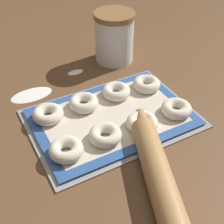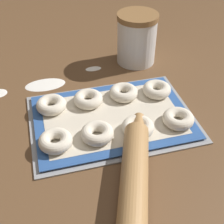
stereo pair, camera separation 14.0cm
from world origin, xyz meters
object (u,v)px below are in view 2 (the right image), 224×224
object	(u,v)px
bagel_back_far_left	(51,105)
bagel_front_far_right	(178,119)
bagel_back_far_right	(157,89)
flour_canister	(137,38)
baking_tray	(112,118)
bagel_front_mid_right	(138,127)
bagel_front_mid_left	(97,133)
rolling_pin	(136,181)
bagel_front_far_left	(55,141)
bagel_back_mid_right	(124,92)
bagel_back_mid_left	(88,99)

from	to	relation	value
bagel_back_far_left	bagel_front_far_right	bearing A→B (deg)	-24.59
bagel_front_far_right	bagel_back_far_right	world-z (taller)	same
flour_canister	baking_tray	bearing A→B (deg)	-119.73
bagel_front_mid_right	flour_canister	bearing A→B (deg)	72.52
bagel_front_mid_left	bagel_back_far_left	bearing A→B (deg)	124.33
bagel_front_mid_right	bagel_front_far_right	xyz separation A→B (m)	(0.10, 0.00, 0.00)
flour_canister	rolling_pin	size ratio (longest dim) A/B	0.42
bagel_back_far_right	rolling_pin	distance (m)	0.32
bagel_front_far_left	flour_canister	world-z (taller)	flour_canister
rolling_pin	flour_canister	bearing A→B (deg)	71.75
bagel_front_mid_left	bagel_back_far_left	xyz separation A→B (m)	(-0.09, 0.13, 0.00)
bagel_front_far_left	bagel_front_mid_left	size ratio (longest dim) A/B	1.00
bagel_front_far_right	rolling_pin	size ratio (longest dim) A/B	0.21
bagel_front_mid_left	bagel_front_mid_right	size ratio (longest dim) A/B	1.00
bagel_front_far_right	bagel_back_mid_right	size ratio (longest dim) A/B	1.00
bagel_front_far_right	baking_tray	bearing A→B (deg)	156.18
bagel_front_far_left	rolling_pin	bearing A→B (deg)	-47.89
bagel_front_far_left	bagel_front_far_right	distance (m)	0.30
bagel_front_mid_left	bagel_front_mid_right	xyz separation A→B (m)	(0.10, -0.00, 0.00)
bagel_back_mid_right	flour_canister	world-z (taller)	flour_canister
bagel_front_mid_right	bagel_back_mid_right	xyz separation A→B (m)	(0.01, 0.14, 0.00)
bagel_front_mid_left	flour_canister	world-z (taller)	flour_canister
baking_tray	bagel_back_far_right	bearing A→B (deg)	23.18
bagel_front_mid_right	bagel_back_far_left	bearing A→B (deg)	143.88
bagel_front_far_left	bagel_back_mid_right	bearing A→B (deg)	34.23
bagel_front_mid_right	bagel_back_far_right	distance (m)	0.16
flour_canister	bagel_back_mid_left	bearing A→B (deg)	-135.38
bagel_back_mid_right	flour_canister	bearing A→B (deg)	62.77
bagel_back_mid_left	bagel_front_far_left	bearing A→B (deg)	-127.63
baking_tray	bagel_back_far_left	size ratio (longest dim) A/B	5.33
bagel_front_mid_left	bagel_back_mid_right	bearing A→B (deg)	52.62
bagel_back_mid_right	bagel_back_far_right	world-z (taller)	same
bagel_front_far_left	baking_tray	bearing A→B (deg)	23.57
bagel_front_far_left	bagel_front_far_right	bearing A→B (deg)	-0.20
bagel_back_mid_right	rolling_pin	xyz separation A→B (m)	(-0.06, -0.29, 0.00)
bagel_front_mid_left	bagel_back_mid_left	size ratio (longest dim) A/B	1.00
bagel_front_far_left	bagel_back_mid_left	world-z (taller)	same
bagel_back_mid_left	bagel_back_mid_right	world-z (taller)	same
bagel_back_mid_left	baking_tray	bearing A→B (deg)	-55.31
bagel_back_mid_left	bagel_back_mid_right	distance (m)	0.10
baking_tray	bagel_back_far_right	xyz separation A→B (m)	(0.14, 0.06, 0.02)
bagel_front_far_right	bagel_back_far_left	distance (m)	0.32
bagel_front_mid_right	bagel_back_mid_right	size ratio (longest dim) A/B	1.00
bagel_front_far_left	bagel_back_far_left	size ratio (longest dim) A/B	1.00
bagel_front_mid_right	bagel_back_mid_left	xyz separation A→B (m)	(-0.09, 0.14, 0.00)
bagel_front_far_right	bagel_back_far_left	xyz separation A→B (m)	(-0.29, 0.13, 0.00)
bagel_front_far_right	flour_canister	size ratio (longest dim) A/B	0.49
bagel_front_mid_left	flour_canister	distance (m)	0.39
bagel_front_far_left	bagel_front_mid_left	distance (m)	0.10
bagel_front_mid_right	bagel_back_far_left	xyz separation A→B (m)	(-0.19, 0.14, 0.00)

